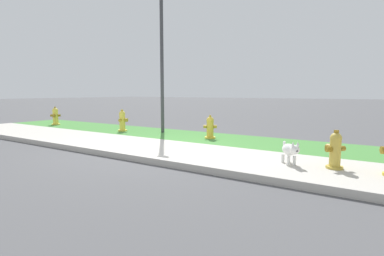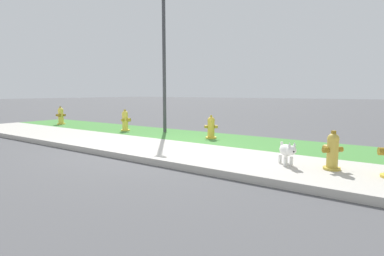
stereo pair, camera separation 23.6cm
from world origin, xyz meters
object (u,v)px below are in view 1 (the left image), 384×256
object	(u,v)px
fire_hydrant_far_end	(55,116)
street_lamp	(162,39)
fire_hydrant_near_corner	(122,121)
fire_hydrant_across_street	(335,151)
fire_hydrant_by_grass_verge	(210,127)
small_white_dog	(290,150)

from	to	relation	value
fire_hydrant_far_end	street_lamp	xyz separation A→B (m)	(5.03, 0.56, 2.62)
fire_hydrant_far_end	fire_hydrant_near_corner	size ratio (longest dim) A/B	1.00
fire_hydrant_across_street	fire_hydrant_by_grass_verge	size ratio (longest dim) A/B	1.01
fire_hydrant_across_street	fire_hydrant_far_end	bearing A→B (deg)	122.78
fire_hydrant_far_end	fire_hydrant_by_grass_verge	world-z (taller)	fire_hydrant_far_end
fire_hydrant_near_corner	fire_hydrant_far_end	bearing A→B (deg)	-104.81
fire_hydrant_near_corner	street_lamp	distance (m)	2.97
fire_hydrant_near_corner	street_lamp	xyz separation A→B (m)	(1.31, 0.50, 2.62)
small_white_dog	fire_hydrant_by_grass_verge	bearing A→B (deg)	-167.14
fire_hydrant_near_corner	small_white_dog	size ratio (longest dim) A/B	1.62
fire_hydrant_across_street	fire_hydrant_by_grass_verge	distance (m)	3.89
fire_hydrant_far_end	street_lamp	distance (m)	5.70
fire_hydrant_near_corner	street_lamp	bearing A→B (deg)	95.35
fire_hydrant_by_grass_verge	fire_hydrant_near_corner	world-z (taller)	fire_hydrant_near_corner
small_white_dog	street_lamp	world-z (taller)	street_lamp
fire_hydrant_far_end	street_lamp	size ratio (longest dim) A/B	0.16
fire_hydrant_far_end	small_white_dog	size ratio (longest dim) A/B	1.62
fire_hydrant_across_street	fire_hydrant_near_corner	world-z (taller)	fire_hydrant_near_corner
fire_hydrant_far_end	street_lamp	bearing A→B (deg)	149.92
fire_hydrant_across_street	small_white_dog	world-z (taller)	fire_hydrant_across_street
fire_hydrant_across_street	fire_hydrant_near_corner	size ratio (longest dim) A/B	0.92
fire_hydrant_by_grass_verge	fire_hydrant_far_end	bearing A→B (deg)	153.15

